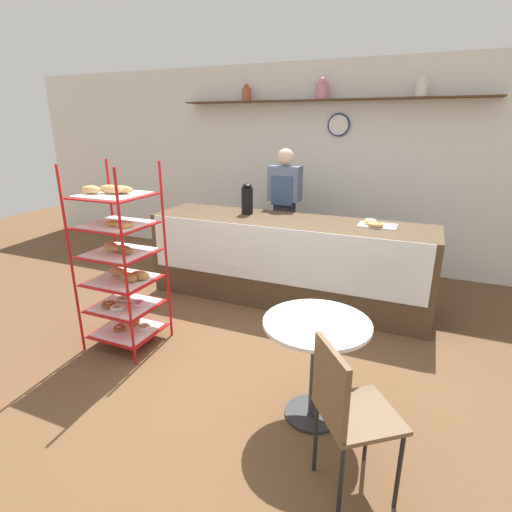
# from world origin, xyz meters

# --- Properties ---
(ground_plane) EXTENTS (14.00, 14.00, 0.00)m
(ground_plane) POSITION_xyz_m (0.00, 0.00, 0.00)
(ground_plane) COLOR brown
(back_wall) EXTENTS (10.00, 0.30, 2.70)m
(back_wall) POSITION_xyz_m (0.00, 2.85, 1.37)
(back_wall) COLOR white
(back_wall) RESTS_ON ground_plane
(display_counter) EXTENTS (3.08, 0.79, 0.93)m
(display_counter) POSITION_xyz_m (0.00, 1.39, 0.47)
(display_counter) COLOR #4C3823
(display_counter) RESTS_ON ground_plane
(pastry_rack) EXTENTS (0.59, 0.55, 1.63)m
(pastry_rack) POSITION_xyz_m (-1.01, -0.12, 0.77)
(pastry_rack) COLOR #B71414
(pastry_rack) RESTS_ON ground_plane
(person_worker) EXTENTS (0.39, 0.23, 1.64)m
(person_worker) POSITION_xyz_m (-0.27, 2.02, 0.90)
(person_worker) COLOR #282833
(person_worker) RESTS_ON ground_plane
(cafe_table) EXTENTS (0.70, 0.70, 0.72)m
(cafe_table) POSITION_xyz_m (0.80, -0.39, 0.54)
(cafe_table) COLOR #262628
(cafe_table) RESTS_ON ground_plane
(cafe_chair) EXTENTS (0.53, 0.53, 0.90)m
(cafe_chair) POSITION_xyz_m (1.10, -0.91, 0.56)
(cafe_chair) COLOR black
(cafe_chair) RESTS_ON ground_plane
(coffee_carafe) EXTENTS (0.13, 0.13, 0.35)m
(coffee_carafe) POSITION_xyz_m (-0.54, 1.49, 1.10)
(coffee_carafe) COLOR black
(coffee_carafe) RESTS_ON display_counter
(donut_tray_counter) EXTENTS (0.38, 0.27, 0.05)m
(donut_tray_counter) POSITION_xyz_m (0.89, 1.46, 0.95)
(donut_tray_counter) COLOR white
(donut_tray_counter) RESTS_ON display_counter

